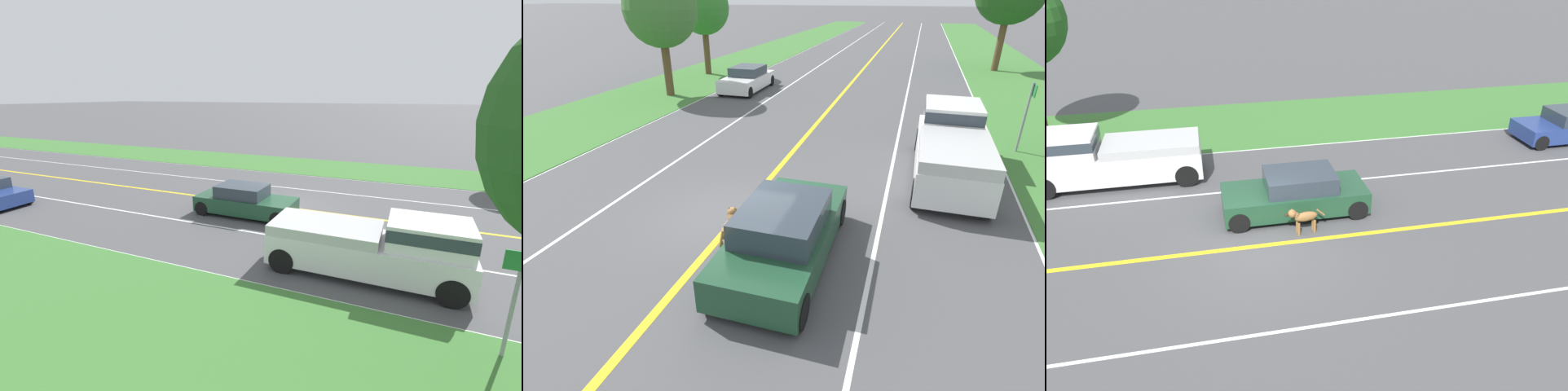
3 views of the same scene
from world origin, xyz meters
TOP-DOWN VIEW (x-y plane):
  - ground_plane at (0.00, 0.00)m, footprint 400.00×400.00m
  - centre_divider_line at (0.00, 0.00)m, footprint 0.18×160.00m
  - lane_edge_line_right at (7.00, 0.00)m, footprint 0.14×160.00m
  - lane_edge_line_left at (-7.00, 0.00)m, footprint 0.14×160.00m
  - lane_dash_same_dir at (3.50, 0.00)m, footprint 0.10×160.00m
  - lane_dash_oncoming at (-3.50, 0.00)m, footprint 0.10×160.00m
  - grass_verge_right at (10.00, 0.00)m, footprint 6.00×160.00m
  - grass_verge_left at (-10.00, 0.00)m, footprint 6.00×160.00m
  - ego_car at (1.70, -1.33)m, footprint 1.84×4.44m
  - dog at (0.42, -1.29)m, footprint 0.36×1.23m
  - pickup_truck at (5.15, 4.56)m, footprint 2.00×5.70m
  - street_sign at (7.62, 7.41)m, footprint 0.11×0.64m

SIDE VIEW (x-z plane):
  - ground_plane at x=0.00m, z-range 0.00..0.00m
  - centre_divider_line at x=0.00m, z-range 0.00..0.01m
  - lane_edge_line_right at x=7.00m, z-range 0.00..0.01m
  - lane_edge_line_left at x=-7.00m, z-range 0.00..0.01m
  - lane_dash_same_dir at x=3.50m, z-range 0.00..0.01m
  - lane_dash_oncoming at x=-3.50m, z-range 0.00..0.01m
  - grass_verge_right at x=10.00m, z-range 0.00..0.03m
  - grass_verge_left at x=-10.00m, z-range 0.00..0.03m
  - dog at x=0.42m, z-range 0.11..0.98m
  - ego_car at x=1.70m, z-range -0.05..1.32m
  - pickup_truck at x=5.15m, z-range 0.01..1.93m
  - street_sign at x=7.62m, z-range 0.32..2.77m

